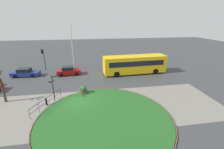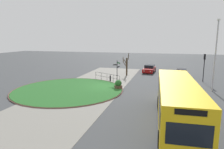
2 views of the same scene
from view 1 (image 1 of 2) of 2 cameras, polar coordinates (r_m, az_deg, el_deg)
name	(u,v)px [view 1 (image 1 of 2)]	position (r m, az deg, el deg)	size (l,w,h in m)	color
ground	(80,101)	(18.69, -12.00, -9.82)	(120.00, 120.00, 0.00)	#3D3F42
sidewalk_paving	(79,109)	(17.23, -12.21, -12.58)	(32.00, 8.61, 0.02)	gray
grass_island	(105,118)	(15.53, -2.74, -15.94)	(13.05, 13.05, 0.10)	#235B23
grass_kerb_ring	(105,118)	(15.53, -2.74, -15.92)	(13.36, 13.36, 0.11)	brown
signpost_directional	(53,85)	(19.21, -21.23, -3.77)	(0.99, 1.08, 3.16)	black
bollard_foreground	(46,101)	(18.91, -23.44, -9.26)	(0.20, 0.20, 0.86)	black
railing_grass_edge	(47,101)	(18.37, -23.22, -9.13)	(2.27, 4.36, 1.12)	black
bus_yellow	(135,64)	(27.07, 8.48, 3.85)	(11.06, 3.08, 3.18)	yellow
car_far_lane	(25,73)	(29.64, -29.70, 0.61)	(4.58, 2.01, 1.39)	navy
car_trailing	(69,71)	(27.48, -15.90, 1.30)	(4.06, 2.00, 1.50)	maroon
traffic_light_near	(43,55)	(30.92, -24.47, 6.61)	(0.49, 0.29, 4.01)	black
lamppost_tall	(72,46)	(29.85, -14.70, 10.39)	(0.32, 0.32, 8.39)	#B7B7BC
planter_near_signpost	(83,90)	(20.22, -10.73, -5.71)	(0.99, 0.99, 1.12)	brown
street_tree_bare	(3,88)	(21.37, -35.78, -4.25)	(1.27, 1.21, 3.81)	#423323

